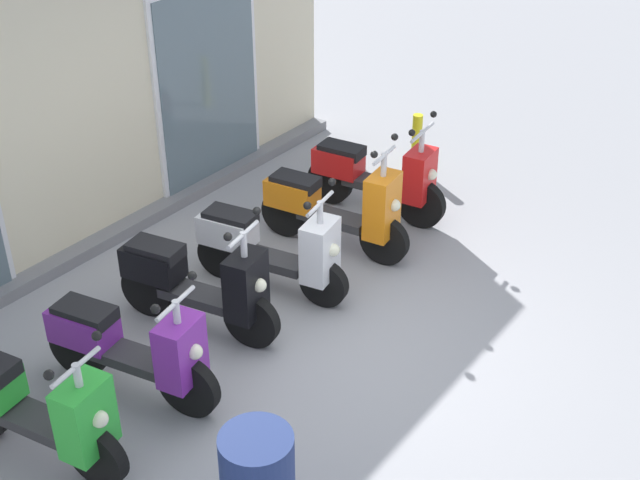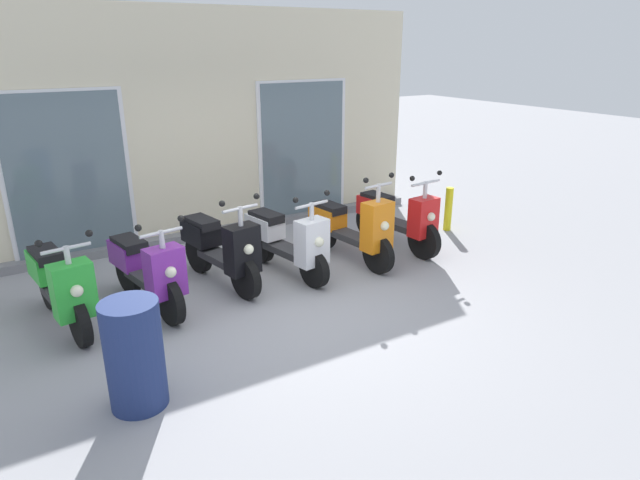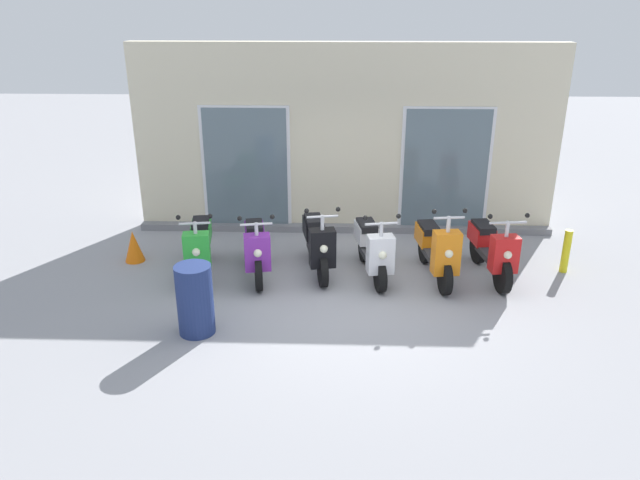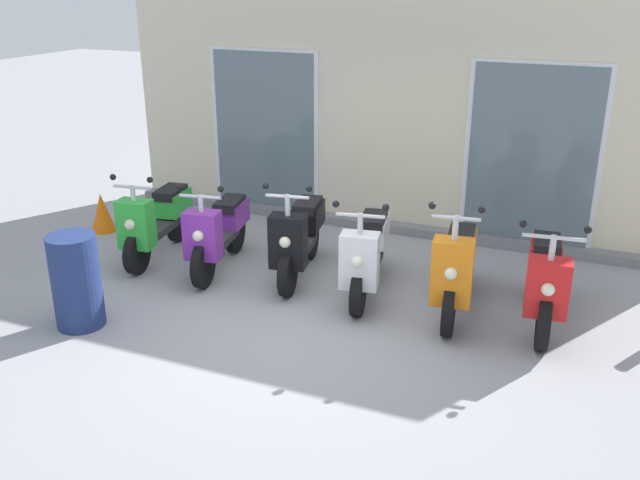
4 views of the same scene
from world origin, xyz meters
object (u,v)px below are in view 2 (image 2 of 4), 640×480
Objects in this scene: scooter_black at (220,248)px; scooter_orange at (351,228)px; scooter_purple at (146,269)px; scooter_green at (60,285)px; scooter_red at (397,218)px; trash_bin at (134,355)px; curb_bollard at (448,209)px; scooter_white at (287,240)px.

scooter_orange is at bearing -5.40° from scooter_black.
scooter_orange is at bearing -0.18° from scooter_purple.
scooter_purple is at bearing 179.82° from scooter_orange.
scooter_red reaches higher than scooter_green.
scooter_red is at bearing 5.62° from scooter_orange.
scooter_red reaches higher than trash_bin.
scooter_green reaches higher than curb_bollard.
curb_bollard is at bearing 2.69° from scooter_green.
trash_bin is (0.33, -1.78, -0.01)m from scooter_green.
scooter_green is 3.63m from scooter_orange.
scooter_orange is 1.77× the size of trash_bin.
trash_bin is (-5.38, -2.04, 0.12)m from curb_bollard.
curb_bollard is at bearing 3.47° from scooter_purple.
trash_bin is at bearing -152.16° from scooter_orange.
scooter_purple is at bearing -178.76° from scooter_white.
scooter_purple is 0.95× the size of scooter_orange.
scooter_black reaches higher than scooter_white.
curb_bollard is (4.83, 0.29, -0.11)m from scooter_purple.
scooter_black is 0.95× the size of scooter_orange.
scooter_green is 1.83m from scooter_black.
scooter_green is 1.81m from trash_bin.
trash_bin is (-4.15, -1.83, 0.00)m from scooter_red.
scooter_orange is (3.63, -0.03, 0.01)m from scooter_green.
scooter_black is at bearing 171.71° from scooter_white.
scooter_red is (4.49, 0.05, -0.01)m from scooter_green.
scooter_green is at bearing -179.35° from scooter_red.
scooter_white is 2.94m from trash_bin.
trash_bin is at bearing -107.27° from scooter_purple.
scooter_purple is 3.61m from scooter_red.
scooter_green is at bearing -179.70° from scooter_white.
scooter_black is at bearing -178.08° from curb_bollard.
scooter_green is 0.88m from scooter_purple.
scooter_black reaches higher than scooter_red.
trash_bin is at bearing -127.85° from scooter_black.
scooter_red is (2.67, -0.09, -0.02)m from scooter_black.
scooter_white reaches higher than trash_bin.
scooter_green reaches higher than trash_bin.
scooter_orange is 0.86m from scooter_red.
scooter_green is 1.68× the size of trash_bin.
scooter_purple is 1.83m from trash_bin.
scooter_black is 2.42m from trash_bin.
curb_bollard is (5.71, 0.27, -0.12)m from scooter_green.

